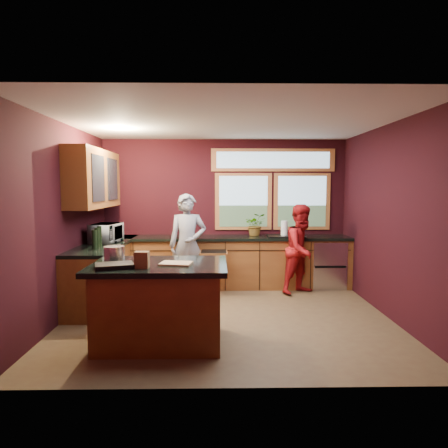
{
  "coord_description": "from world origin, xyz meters",
  "views": [
    {
      "loc": [
        -0.15,
        -5.47,
        1.83
      ],
      "look_at": [
        -0.04,
        0.4,
        1.28
      ],
      "focal_mm": 32.0,
      "sensor_mm": 36.0,
      "label": 1
    }
  ],
  "objects_px": {
    "island": "(160,303)",
    "stock_pot": "(114,254)",
    "person_red": "(302,249)",
    "person_grey": "(188,245)",
    "cutting_board": "(176,263)"
  },
  "relations": [
    {
      "from": "person_grey",
      "to": "island",
      "type": "bearing_deg",
      "value": -99.39
    },
    {
      "from": "island",
      "to": "stock_pot",
      "type": "height_order",
      "value": "stock_pot"
    },
    {
      "from": "person_grey",
      "to": "stock_pot",
      "type": "bearing_deg",
      "value": -115.32
    },
    {
      "from": "island",
      "to": "person_grey",
      "type": "xyz_separation_m",
      "value": [
        0.18,
        2.06,
        0.38
      ]
    },
    {
      "from": "island",
      "to": "cutting_board",
      "type": "height_order",
      "value": "cutting_board"
    },
    {
      "from": "cutting_board",
      "to": "stock_pot",
      "type": "height_order",
      "value": "stock_pot"
    },
    {
      "from": "person_red",
      "to": "stock_pot",
      "type": "distance_m",
      "value": 3.37
    },
    {
      "from": "cutting_board",
      "to": "person_grey",
      "type": "bearing_deg",
      "value": 90.64
    },
    {
      "from": "cutting_board",
      "to": "stock_pot",
      "type": "bearing_deg",
      "value": 165.07
    },
    {
      "from": "island",
      "to": "stock_pot",
      "type": "bearing_deg",
      "value": 164.74
    },
    {
      "from": "island",
      "to": "stock_pot",
      "type": "xyz_separation_m",
      "value": [
        -0.55,
        0.15,
        0.56
      ]
    },
    {
      "from": "island",
      "to": "person_red",
      "type": "bearing_deg",
      "value": 45.6
    },
    {
      "from": "island",
      "to": "person_red",
      "type": "relative_size",
      "value": 1.01
    },
    {
      "from": "person_grey",
      "to": "cutting_board",
      "type": "relative_size",
      "value": 4.89
    },
    {
      "from": "person_grey",
      "to": "stock_pot",
      "type": "height_order",
      "value": "person_grey"
    }
  ]
}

